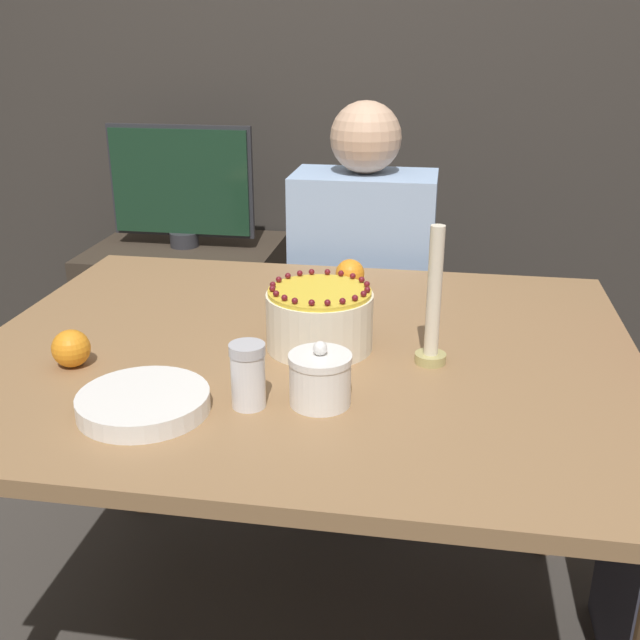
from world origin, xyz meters
The scene contains 12 objects.
wall_behind centered at (0.00, 1.40, 1.30)m, with size 8.00×0.05×2.60m.
dining_table centered at (0.00, 0.00, 0.66)m, with size 1.30×1.06×0.78m.
cake centered at (0.03, 0.00, 0.84)m, with size 0.21×0.21×0.13m.
sugar_bowl centered at (0.07, -0.23, 0.82)m, with size 0.11×0.11×0.11m.
sugar_shaker centered at (-0.04, -0.26, 0.84)m, with size 0.06×0.06×0.11m.
plate_stack centered at (-0.21, -0.31, 0.80)m, with size 0.22×0.22×0.03m.
candle centered at (0.25, -0.04, 0.89)m, with size 0.06×0.06×0.26m.
orange_fruit_0 centered at (0.04, 0.37, 0.81)m, with size 0.07×0.07×0.07m.
orange_fruit_1 centered at (-0.41, -0.16, 0.81)m, with size 0.07×0.07×0.07m.
person_man_blue_shirt centered at (0.04, 0.73, 0.51)m, with size 0.40×0.34×1.19m.
side_cabinet centered at (-0.63, 1.09, 0.32)m, with size 0.64×0.52×0.65m.
tv_monitor centered at (-0.63, 1.10, 0.86)m, with size 0.50×0.10×0.42m.
Camera 1 is at (0.26, -1.33, 1.37)m, focal length 42.00 mm.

